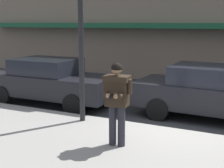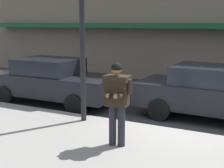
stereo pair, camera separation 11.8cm
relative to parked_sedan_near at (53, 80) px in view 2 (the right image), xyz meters
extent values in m
plane|color=#2B2D30|center=(4.72, -0.93, -0.79)|extent=(80.00, 80.00, 0.00)
cube|color=silver|center=(5.72, -0.88, -0.79)|extent=(28.00, 0.12, 0.01)
cube|color=black|center=(0.04, 0.00, -0.12)|extent=(4.51, 1.85, 0.70)
cube|color=black|center=(-0.14, 0.00, 0.49)|extent=(2.08, 1.65, 0.52)
cylinder|color=black|center=(1.43, 0.86, -0.47)|extent=(0.64, 0.22, 0.64)
cylinder|color=black|center=(1.44, -0.85, -0.47)|extent=(0.64, 0.22, 0.64)
cylinder|color=black|center=(-1.36, 0.85, -0.47)|extent=(0.64, 0.22, 0.64)
cylinder|color=black|center=(-1.35, -0.86, -0.47)|extent=(0.64, 0.22, 0.64)
cube|color=black|center=(5.34, 0.53, -0.12)|extent=(4.57, 2.01, 0.70)
cube|color=black|center=(5.16, 0.53, 0.49)|extent=(2.14, 1.72, 0.52)
cylinder|color=black|center=(3.98, 1.44, -0.47)|extent=(0.65, 0.25, 0.64)
cylinder|color=black|center=(3.91, -0.27, -0.47)|extent=(0.65, 0.25, 0.64)
cylinder|color=#23232B|center=(3.87, -2.75, -0.21)|extent=(0.16, 0.16, 0.88)
cylinder|color=#23232B|center=(3.67, -2.77, -0.21)|extent=(0.16, 0.16, 0.88)
cube|color=black|center=(3.77, -2.76, 0.55)|extent=(0.48, 0.33, 0.64)
cube|color=black|center=(3.77, -2.76, 0.82)|extent=(0.54, 0.38, 0.12)
cylinder|color=black|center=(4.04, -2.74, 0.66)|extent=(0.11, 0.11, 0.30)
cylinder|color=black|center=(3.93, -2.91, 0.51)|extent=(0.12, 0.31, 0.10)
sphere|color=#8C6647|center=(3.87, -3.05, 0.51)|extent=(0.10, 0.10, 0.10)
cylinder|color=black|center=(3.50, -2.78, 0.66)|extent=(0.11, 0.11, 0.30)
cylinder|color=black|center=(3.63, -2.93, 0.51)|extent=(0.12, 0.31, 0.10)
sphere|color=#8C6647|center=(3.71, -3.06, 0.51)|extent=(0.10, 0.10, 0.10)
cube|color=black|center=(3.79, -3.10, 0.51)|extent=(0.09, 0.15, 0.07)
sphere|color=#8C6647|center=(3.77, -2.79, 1.01)|extent=(0.22, 0.22, 0.22)
sphere|color=black|center=(3.77, -2.79, 1.04)|extent=(0.23, 0.23, 0.23)
cylinder|color=black|center=(2.21, -1.58, 1.65)|extent=(0.14, 0.14, 4.60)
camera|label=1|loc=(6.40, -8.55, 1.97)|focal=50.00mm
camera|label=2|loc=(6.51, -8.50, 1.97)|focal=50.00mm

